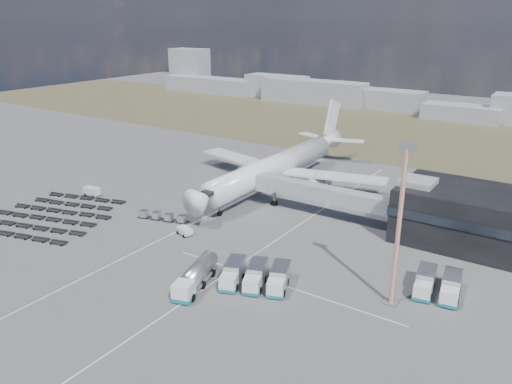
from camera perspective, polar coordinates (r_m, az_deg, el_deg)
The scene contains 16 objects.
ground at distance 97.38m, azimuth -7.42°, elevation -4.38°, with size 420.00×420.00×0.00m, color #565659.
grass_strip at distance 190.22m, azimuth 14.95°, elevation 6.95°, with size 420.00×90.00×0.01m, color #4B492D.
lane_markings at distance 93.92m, azimuth -1.69°, elevation -5.14°, with size 47.12×110.00×0.01m.
terminal at distance 97.19m, azimuth 24.65°, elevation -2.78°, with size 30.40×16.40×11.00m.
jet_bridge at distance 102.96m, azimuth 6.72°, elevation 0.02°, with size 30.30×3.80×7.05m.
airliner at distance 120.18m, azimuth 2.62°, elevation 3.11°, with size 51.59×64.53×17.62m.
skyline at distance 230.96m, azimuth 14.46°, elevation 10.68°, with size 287.13×27.27×21.61m.
fuel_tanker at distance 77.30m, azimuth -6.91°, elevation -9.53°, with size 5.82×11.60×3.64m.
pushback_tug at distance 95.39m, azimuth -8.15°, elevation -4.47°, with size 3.13×1.76×1.43m, color white.
utility_van at distance 120.50m, azimuth -18.24°, elevation 0.04°, with size 3.86×1.75×2.10m, color white.
catering_truck at distance 120.22m, azimuth 7.27°, elevation 1.06°, with size 4.15×6.67×2.85m.
service_trucks_near at distance 77.28m, azimuth -0.03°, elevation -9.55°, with size 11.75×10.38×2.97m.
service_trucks_far at distance 79.65m, azimuth 20.06°, elevation -9.90°, with size 7.24×8.27×3.00m.
uld_row at distance 102.53m, azimuth -10.62°, elevation -2.76°, with size 10.87×4.30×1.51m.
baggage_dollies at distance 111.31m, azimuth -22.38°, elevation -2.44°, with size 27.79×28.14×0.73m.
floodlight_mast at distance 70.70m, azimuth 16.00°, elevation -3.93°, with size 2.26×1.84×23.82m.
Camera 1 is at (59.57, -66.37, 39.10)m, focal length 35.00 mm.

